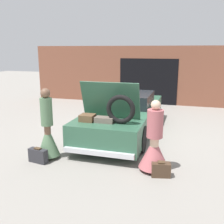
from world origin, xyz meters
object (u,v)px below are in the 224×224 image
Objects in this scene: suitcase_beside_right_person at (161,170)px; suitcase_beside_left_person at (38,156)px; car at (124,115)px; person_right at (154,146)px; person_left at (48,134)px.

suitcase_beside_left_person is at bearing -177.78° from suitcase_beside_right_person.
suitcase_beside_right_person is at bearing -61.26° from car.
person_right is 2.75m from suitcase_beside_left_person.
suitcase_beside_left_person is (-1.41, -2.81, -0.42)m from car.
car reaches higher than person_left.
person_right is 0.52m from suitcase_beside_right_person.
suitcase_beside_left_person is at bearing -116.64° from car.
person_left is at bearing 176.18° from suitcase_beside_right_person.
car is 2.86× the size of person_left.
suitcase_beside_left_person is 1.15× the size of suitcase_beside_right_person.
person_left reaches higher than suitcase_beside_left_person.
person_left is (-1.29, -2.51, 0.04)m from car.
car reaches higher than suitcase_beside_left_person.
car is at bearing 118.74° from suitcase_beside_right_person.
person_left reaches higher than suitcase_beside_right_person.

